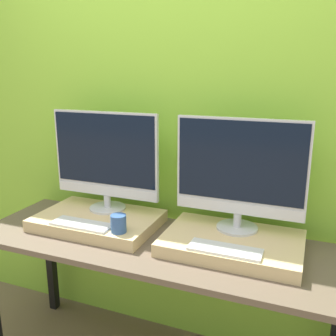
% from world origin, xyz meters
% --- Properties ---
extents(wall_back, '(8.00, 0.04, 2.60)m').
position_xyz_m(wall_back, '(0.00, 0.70, 1.30)').
color(wall_back, '#8CC638').
rests_on(wall_back, ground_plane).
extents(workbench, '(1.92, 0.63, 0.78)m').
position_xyz_m(workbench, '(0.00, 0.32, 0.70)').
color(workbench, brown).
rests_on(workbench, ground_plane).
extents(wooden_riser_left, '(0.66, 0.44, 0.06)m').
position_xyz_m(wooden_riser_left, '(-0.38, 0.38, 0.82)').
color(wooden_riser_left, '#D6B77F').
rests_on(wooden_riser_left, workbench).
extents(monitor_left, '(0.64, 0.21, 0.56)m').
position_xyz_m(monitor_left, '(-0.38, 0.48, 1.15)').
color(monitor_left, silver).
rests_on(monitor_left, wooden_riser_left).
extents(keyboard_left, '(0.33, 0.12, 0.01)m').
position_xyz_m(keyboard_left, '(-0.38, 0.23, 0.85)').
color(keyboard_left, silver).
rests_on(keyboard_left, wooden_riser_left).
extents(mug, '(0.08, 0.08, 0.09)m').
position_xyz_m(mug, '(-0.16, 0.23, 0.89)').
color(mug, '#335693').
rests_on(mug, wooden_riser_left).
extents(wooden_riser_right, '(0.66, 0.44, 0.06)m').
position_xyz_m(wooden_riser_right, '(0.38, 0.38, 0.82)').
color(wooden_riser_right, '#D6B77F').
rests_on(wooden_riser_right, workbench).
extents(monitor_right, '(0.64, 0.21, 0.56)m').
position_xyz_m(monitor_right, '(0.38, 0.48, 1.15)').
color(monitor_right, silver).
rests_on(monitor_right, wooden_riser_right).
extents(keyboard_right, '(0.33, 0.12, 0.01)m').
position_xyz_m(keyboard_right, '(0.38, 0.23, 0.85)').
color(keyboard_right, silver).
rests_on(keyboard_right, wooden_riser_right).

